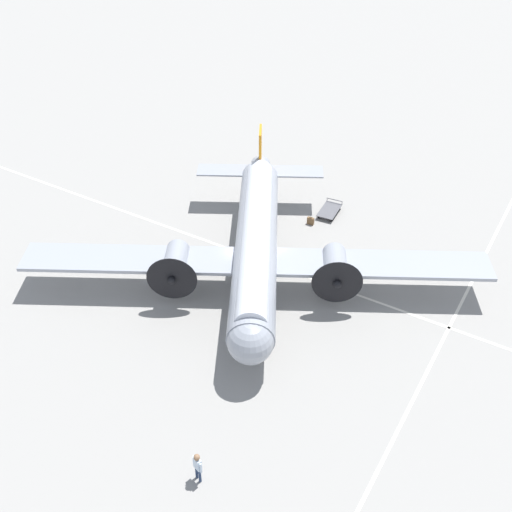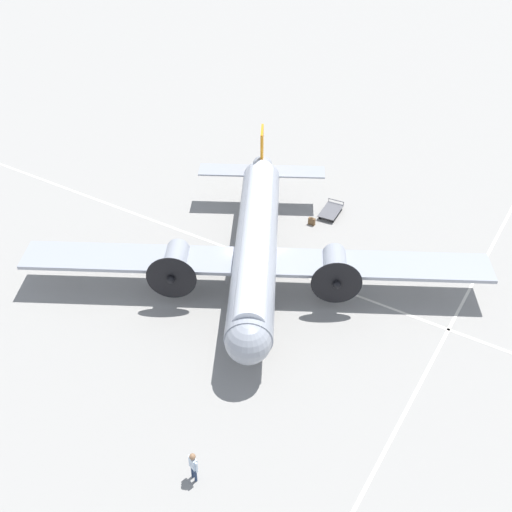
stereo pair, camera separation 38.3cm
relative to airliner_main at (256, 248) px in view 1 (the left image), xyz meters
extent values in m
plane|color=gray|center=(0.18, -0.33, -2.39)|extent=(300.00, 300.00, 0.00)
cube|color=silver|center=(0.18, -1.82, -2.38)|extent=(120.00, 0.16, 0.01)
cube|color=silver|center=(-10.75, -0.33, -2.38)|extent=(0.16, 120.00, 0.01)
cylinder|color=#9399A3|center=(0.18, -0.33, -0.12)|extent=(9.22, 14.34, 2.34)
cylinder|color=silver|center=(0.18, -0.33, 0.53)|extent=(8.25, 13.36, 1.64)
sphere|color=#9399A3|center=(-3.40, 6.28, -0.12)|extent=(2.22, 2.22, 2.22)
cylinder|color=#9399A3|center=(3.76, -6.94, 0.00)|extent=(2.53, 3.19, 1.29)
cube|color=orange|center=(4.02, -7.42, 1.64)|extent=(0.91, 1.52, 2.69)
cube|color=#9399A3|center=(3.93, -7.26, 0.12)|extent=(7.91, 5.20, 0.10)
cube|color=#9399A3|center=(-0.35, 0.64, -0.41)|extent=(23.68, 14.30, 0.20)
cylinder|color=#9399A3|center=(-4.30, -1.21, -0.39)|extent=(2.35, 2.87, 1.29)
cylinder|color=black|center=(-4.97, 0.03, -0.39)|extent=(2.40, 1.32, 2.70)
sphere|color=black|center=(-5.03, 0.14, -0.39)|extent=(0.45, 0.45, 0.45)
cylinder|color=#9399A3|center=(3.36, 2.94, -0.39)|extent=(2.35, 2.87, 1.29)
cylinder|color=black|center=(2.69, 4.18, -0.39)|extent=(2.40, 1.32, 2.70)
sphere|color=black|center=(2.63, 4.29, -0.39)|extent=(0.45, 0.45, 0.45)
cylinder|color=#4C4C51|center=(-4.18, -1.44, -1.37)|extent=(0.18, 0.18, 0.93)
cylinder|color=black|center=(-4.18, -1.44, -1.84)|extent=(0.79, 1.11, 1.10)
cylinder|color=#4C4C51|center=(3.49, 2.71, -1.37)|extent=(0.18, 0.18, 0.93)
cylinder|color=black|center=(3.49, 2.71, -1.84)|extent=(0.79, 1.11, 1.10)
cylinder|color=#4C4C51|center=(-2.62, 4.83, -1.60)|extent=(0.14, 0.14, 0.87)
cylinder|color=black|center=(-2.62, 4.83, -2.04)|extent=(0.49, 0.70, 0.70)
cylinder|color=navy|center=(-4.39, 12.29, -1.99)|extent=(0.12, 0.12, 0.79)
cylinder|color=navy|center=(-4.60, 12.37, -1.99)|extent=(0.12, 0.12, 0.79)
cube|color=silver|center=(-4.49, 12.33, -1.30)|extent=(0.42, 0.30, 0.59)
sphere|color=#8C6647|center=(-4.49, 12.33, -0.87)|extent=(0.26, 0.26, 0.26)
cylinder|color=silver|center=(-4.27, 12.25, -1.33)|extent=(0.09, 0.09, 0.56)
cylinder|color=silver|center=(-4.72, 12.41, -1.33)|extent=(0.09, 0.09, 0.56)
cube|color=black|center=(-4.53, 12.24, -1.23)|extent=(0.05, 0.02, 0.38)
cube|color=brown|center=(-0.13, -6.75, -2.14)|extent=(0.44, 0.19, 0.49)
cube|color=#4A3520|center=(-0.13, -6.75, -1.87)|extent=(0.16, 0.13, 0.02)
cube|color=#56565B|center=(-0.67, -8.44, -2.09)|extent=(1.30, 2.12, 0.04)
cube|color=#56565B|center=(-0.58, -9.42, -1.85)|extent=(1.11, 0.14, 0.04)
cylinder|color=#56565B|center=(-1.10, -9.47, -1.96)|extent=(0.04, 0.04, 0.22)
cylinder|color=#56565B|center=(-0.05, -9.37, -1.96)|extent=(0.04, 0.04, 0.22)
cylinder|color=black|center=(-1.18, -7.72, -2.25)|extent=(0.09, 0.28, 0.28)
cylinder|color=black|center=(-0.29, -7.63, -2.25)|extent=(0.09, 0.28, 0.28)
cylinder|color=black|center=(-1.04, -9.25, -2.25)|extent=(0.09, 0.28, 0.28)
cylinder|color=black|center=(-0.15, -9.17, -2.25)|extent=(0.09, 0.28, 0.28)
camera|label=1|loc=(-14.38, 24.48, 21.14)|focal=45.00mm
camera|label=2|loc=(-14.71, 24.28, 21.14)|focal=45.00mm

